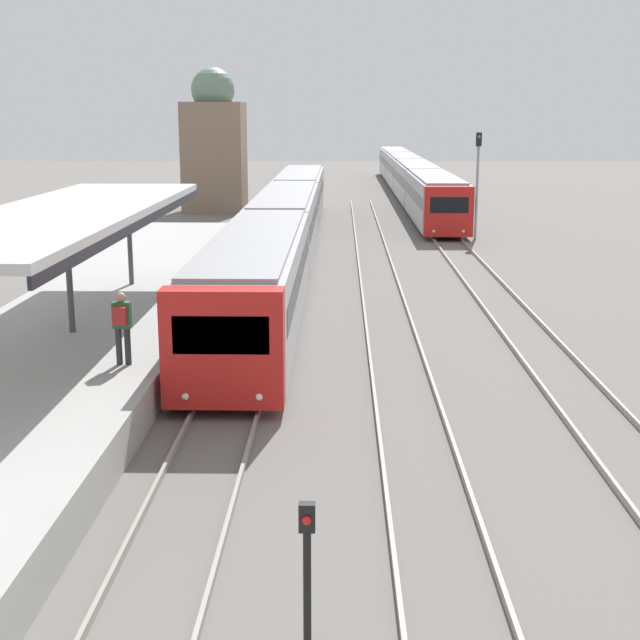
# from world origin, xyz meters

# --- Properties ---
(platform_canopy) EXTENTS (4.00, 16.77, 3.19)m
(platform_canopy) POSITION_xyz_m (-4.42, 16.05, 3.96)
(platform_canopy) COLOR beige
(platform_canopy) RESTS_ON station_platform
(person_on_platform) EXTENTS (0.40, 0.40, 1.66)m
(person_on_platform) POSITION_xyz_m (-2.39, 12.98, 1.88)
(person_on_platform) COLOR #2D2D33
(person_on_platform) RESTS_ON station_platform
(train_near) EXTENTS (2.64, 44.91, 2.96)m
(train_near) POSITION_xyz_m (0.00, 34.18, 1.65)
(train_near) COLOR red
(train_near) RESTS_ON ground_plane
(train_far) EXTENTS (2.55, 54.04, 2.95)m
(train_far) POSITION_xyz_m (8.04, 66.30, 1.64)
(train_far) COLOR red
(train_far) RESTS_ON ground_plane
(signal_post_near) EXTENTS (0.20, 0.21, 1.89)m
(signal_post_near) POSITION_xyz_m (2.11, 3.57, 1.17)
(signal_post_near) COLOR black
(signal_post_near) RESTS_ON ground_plane
(signal_mast_far) EXTENTS (0.28, 0.29, 5.50)m
(signal_mast_far) POSITION_xyz_m (9.62, 40.72, 3.43)
(signal_mast_far) COLOR gray
(signal_mast_far) RESTS_ON ground_plane
(distant_domed_building) EXTENTS (4.00, 4.00, 9.42)m
(distant_domed_building) POSITION_xyz_m (-5.95, 54.09, 4.35)
(distant_domed_building) COLOR #89705B
(distant_domed_building) RESTS_ON ground_plane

